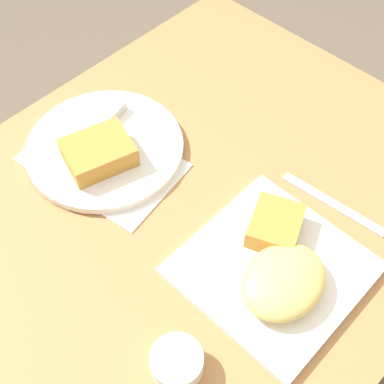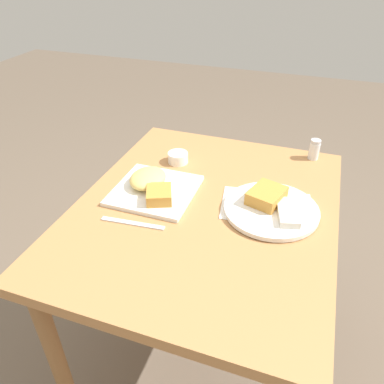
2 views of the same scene
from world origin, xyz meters
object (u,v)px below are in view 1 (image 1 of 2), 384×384
Objects in this scene: plate_square_near at (277,267)px; butter_knife at (333,204)px; plate_oval_far at (103,146)px; sauce_ramekin at (177,363)px.

plate_square_near is 1.31× the size of butter_knife.
plate_square_near is at bearing 89.02° from butter_knife.
plate_square_near reaches higher than butter_knife.
plate_square_near is 0.89× the size of plate_oval_far.
plate_oval_far reaches higher than butter_knife.
plate_square_near is 0.17m from butter_knife.
plate_oval_far is 0.42m from sauce_ramekin.
plate_square_near reaches higher than sauce_ramekin.
plate_square_near is 0.38m from plate_oval_far.
sauce_ramekin is at bearing 85.72° from butter_knife.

